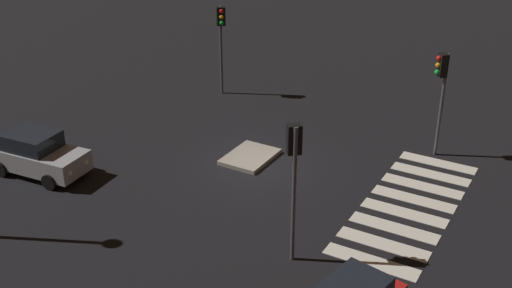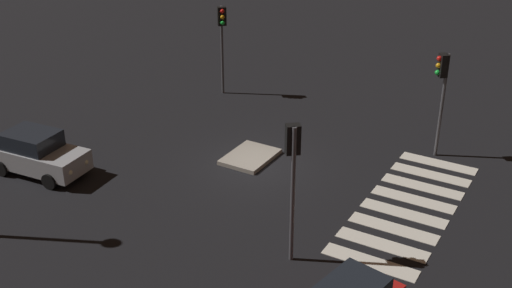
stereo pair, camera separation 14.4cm
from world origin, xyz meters
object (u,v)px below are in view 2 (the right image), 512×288
object	(u,v)px
traffic_island	(250,157)
car_silver	(37,153)
traffic_light_south	(293,160)
traffic_light_north	(222,29)
traffic_light_east	(442,80)

from	to	relation	value
traffic_island	car_silver	world-z (taller)	car_silver
traffic_island	car_silver	xyz separation A→B (m)	(-5.44, 6.89, 0.79)
car_silver	traffic_light_south	world-z (taller)	traffic_light_south
traffic_light_south	traffic_light_north	bearing A→B (deg)	1.20
traffic_light_east	car_silver	bearing A→B (deg)	-1.59
traffic_light_north	traffic_light_east	bearing A→B (deg)	40.07
traffic_island	traffic_light_north	size ratio (longest dim) A/B	0.51
traffic_light_north	traffic_light_south	distance (m)	15.11
traffic_light_south	car_silver	bearing A→B (deg)	49.97
traffic_light_east	traffic_island	bearing A→B (deg)	-4.60
traffic_island	traffic_light_south	size ratio (longest dim) A/B	0.51
traffic_light_north	traffic_island	bearing A→B (deg)	-0.90
traffic_island	car_silver	distance (m)	8.82
traffic_light_east	traffic_light_south	bearing A→B (deg)	41.56
traffic_island	traffic_light_south	xyz separation A→B (m)	(-5.46, -4.76, 3.51)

